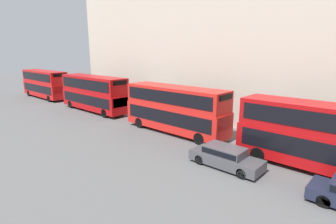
{
  "coord_description": "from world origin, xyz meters",
  "views": [
    {
      "loc": [
        -15.88,
        3.5,
        7.29
      ],
      "look_at": [
        0.48,
        18.33,
        2.15
      ],
      "focal_mm": 28.0,
      "sensor_mm": 36.0,
      "label": 1
    }
  ],
  "objects_px": {
    "bus_second_in_queue": "(175,108)",
    "bus_trailing": "(45,83)",
    "car_hatchback": "(225,156)",
    "bus_leading": "(331,137)",
    "bus_third_in_queue": "(94,92)"
  },
  "relations": [
    {
      "from": "bus_second_in_queue",
      "to": "car_hatchback",
      "type": "bearing_deg",
      "value": -115.32
    },
    {
      "from": "bus_third_in_queue",
      "to": "bus_trailing",
      "type": "relative_size",
      "value": 1.01
    },
    {
      "from": "bus_leading",
      "to": "car_hatchback",
      "type": "bearing_deg",
      "value": 123.95
    },
    {
      "from": "bus_leading",
      "to": "car_hatchback",
      "type": "height_order",
      "value": "bus_leading"
    },
    {
      "from": "bus_second_in_queue",
      "to": "car_hatchback",
      "type": "xyz_separation_m",
      "value": [
        -3.4,
        -7.19,
        -1.62
      ]
    },
    {
      "from": "car_hatchback",
      "to": "bus_leading",
      "type": "bearing_deg",
      "value": -56.05
    },
    {
      "from": "bus_leading",
      "to": "car_hatchback",
      "type": "distance_m",
      "value": 6.3
    },
    {
      "from": "bus_second_in_queue",
      "to": "bus_third_in_queue",
      "type": "height_order",
      "value": "bus_third_in_queue"
    },
    {
      "from": "bus_trailing",
      "to": "bus_leading",
      "type": "bearing_deg",
      "value": -90.0
    },
    {
      "from": "bus_leading",
      "to": "bus_second_in_queue",
      "type": "distance_m",
      "value": 12.24
    },
    {
      "from": "bus_second_in_queue",
      "to": "car_hatchback",
      "type": "distance_m",
      "value": 8.11
    },
    {
      "from": "bus_second_in_queue",
      "to": "bus_trailing",
      "type": "xyz_separation_m",
      "value": [
        -0.0,
        27.17,
        0.04
      ]
    },
    {
      "from": "bus_leading",
      "to": "car_hatchback",
      "type": "xyz_separation_m",
      "value": [
        -3.4,
        5.05,
        -1.61
      ]
    },
    {
      "from": "bus_third_in_queue",
      "to": "bus_leading",
      "type": "bearing_deg",
      "value": -90.0
    },
    {
      "from": "bus_leading",
      "to": "bus_trailing",
      "type": "distance_m",
      "value": 39.4
    }
  ]
}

